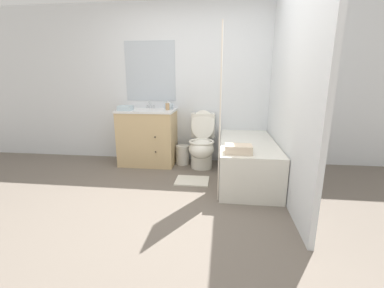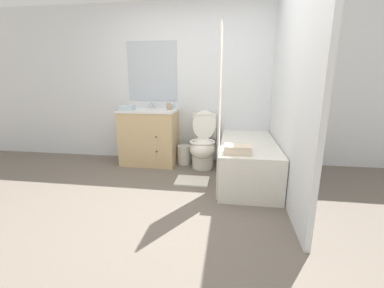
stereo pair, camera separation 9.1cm
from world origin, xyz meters
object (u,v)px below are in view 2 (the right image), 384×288
object	(u,v)px
tissue_box	(170,106)
hand_towel_folded	(127,108)
soap_dispenser	(169,106)
toilet	(203,145)
bath_towel_folded	(237,149)
bathtub	(247,161)
vanity_cabinet	(150,136)
sink_faucet	(152,106)
wastebasket	(184,155)
bath_mat	(192,181)

from	to	relation	value
tissue_box	hand_towel_folded	xyz separation A→B (m)	(-0.62, -0.28, -0.01)
soap_dispenser	toilet	bearing A→B (deg)	-9.32
tissue_box	soap_dispenser	distance (m)	0.13
bath_towel_folded	toilet	bearing A→B (deg)	115.78
bathtub	vanity_cabinet	bearing A→B (deg)	161.92
sink_faucet	wastebasket	size ratio (longest dim) A/B	0.46
sink_faucet	toilet	world-z (taller)	sink_faucet
tissue_box	wastebasket	bearing A→B (deg)	-27.46
tissue_box	bath_mat	distance (m)	1.32
toilet	bath_mat	distance (m)	0.71
hand_towel_folded	bath_mat	world-z (taller)	hand_towel_folded
tissue_box	toilet	bearing A→B (deg)	-21.47
sink_faucet	wastebasket	xyz separation A→B (m)	(0.56, -0.18, -0.76)
vanity_cabinet	tissue_box	size ratio (longest dim) A/B	7.29
toilet	bath_towel_folded	bearing A→B (deg)	-64.22
bath_towel_folded	bath_mat	xyz separation A→B (m)	(-0.57, 0.41, -0.57)
tissue_box	bath_mat	size ratio (longest dim) A/B	0.27
bathtub	toilet	bearing A→B (deg)	146.54
toilet	soap_dispenser	distance (m)	0.80
vanity_cabinet	bath_mat	distance (m)	1.14
wastebasket	tissue_box	world-z (taller)	tissue_box
bathtub	soap_dispenser	distance (m)	1.47
vanity_cabinet	soap_dispenser	world-z (taller)	soap_dispenser
wastebasket	bath_mat	bearing A→B (deg)	-71.30
wastebasket	soap_dispenser	bearing A→B (deg)	-178.71
bath_mat	wastebasket	bearing A→B (deg)	108.70
tissue_box	hand_towel_folded	world-z (taller)	tissue_box
vanity_cabinet	wastebasket	distance (m)	0.63
wastebasket	bath_towel_folded	distance (m)	1.45
soap_dispenser	bath_towel_folded	size ratio (longest dim) A/B	0.44
toilet	bathtub	xyz separation A→B (m)	(0.65, -0.43, -0.09)
bathtub	hand_towel_folded	size ratio (longest dim) A/B	7.58
vanity_cabinet	toilet	distance (m)	0.88
sink_faucet	bathtub	xyz separation A→B (m)	(1.53, -0.71, -0.64)
sink_faucet	bath_towel_folded	size ratio (longest dim) A/B	0.47
tissue_box	bath_towel_folded	size ratio (longest dim) A/B	0.40
sink_faucet	bathtub	distance (m)	1.80
soap_dispenser	bath_towel_folded	distance (m)	1.57
toilet	bath_towel_folded	world-z (taller)	toilet
vanity_cabinet	sink_faucet	bearing A→B (deg)	90.00
soap_dispenser	wastebasket	bearing A→B (deg)	1.29
tissue_box	bath_mat	bearing A→B (deg)	-60.18
vanity_cabinet	tissue_box	distance (m)	0.59
soap_dispenser	hand_towel_folded	distance (m)	0.64
wastebasket	hand_towel_folded	distance (m)	1.15
toilet	tissue_box	size ratio (longest dim) A/B	7.23
soap_dispenser	bath_mat	bearing A→B (deg)	-56.20
wastebasket	bath_towel_folded	world-z (taller)	bath_towel_folded
tissue_box	hand_towel_folded	size ratio (longest dim) A/B	0.59
bath_mat	vanity_cabinet	bearing A→B (deg)	139.43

